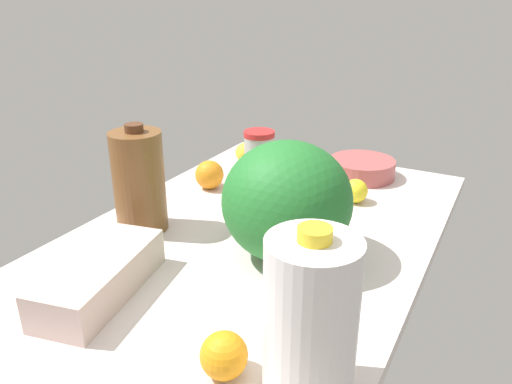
% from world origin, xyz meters
% --- Properties ---
extents(countertop, '(1.20, 0.76, 0.03)m').
position_xyz_m(countertop, '(0.00, 0.00, 0.01)').
color(countertop, silver).
rests_on(countertop, ground).
extents(tumbler_cup, '(0.08, 0.08, 0.19)m').
position_xyz_m(tumbler_cup, '(0.17, 0.08, 0.12)').
color(tumbler_cup, beige).
rests_on(tumbler_cup, countertop).
extents(chocolate_milk_jug, '(0.12, 0.12, 0.25)m').
position_xyz_m(chocolate_milk_jug, '(-0.11, 0.24, 0.15)').
color(chocolate_milk_jug, brown).
rests_on(chocolate_milk_jug, countertop).
extents(egg_carton, '(0.30, 0.17, 0.07)m').
position_xyz_m(egg_carton, '(-0.35, 0.13, 0.07)').
color(egg_carton, beige).
rests_on(egg_carton, countertop).
extents(mixing_bowl, '(0.19, 0.19, 0.05)m').
position_xyz_m(mixing_bowl, '(0.46, -0.11, 0.06)').
color(mixing_bowl, '#B05251').
rests_on(mixing_bowl, countertop).
extents(watermelon, '(0.27, 0.27, 0.25)m').
position_xyz_m(watermelon, '(-0.06, -0.11, 0.15)').
color(watermelon, '#24762D').
rests_on(watermelon, countertop).
extents(milk_jug, '(0.13, 0.13, 0.26)m').
position_xyz_m(milk_jug, '(-0.40, -0.30, 0.15)').
color(milk_jug, white).
rests_on(milk_jug, countertop).
extents(lemon_by_jug, '(0.06, 0.06, 0.06)m').
position_xyz_m(lemon_by_jug, '(0.33, -0.02, 0.06)').
color(lemon_by_jug, yellow).
rests_on(lemon_by_jug, countertop).
extents(orange_far_back, '(0.07, 0.07, 0.07)m').
position_xyz_m(orange_far_back, '(-0.42, -0.18, 0.07)').
color(orange_far_back, orange).
rests_on(orange_far_back, countertop).
extents(lemon_loose, '(0.06, 0.06, 0.06)m').
position_xyz_m(lemon_loose, '(0.42, 0.27, 0.06)').
color(lemon_loose, yellow).
rests_on(lemon_loose, countertop).
extents(lemon_beside_bowl, '(0.06, 0.06, 0.06)m').
position_xyz_m(lemon_beside_bowl, '(0.27, -0.15, 0.06)').
color(lemon_beside_bowl, yellow).
rests_on(lemon_beside_bowl, countertop).
extents(orange_near_front, '(0.08, 0.08, 0.08)m').
position_xyz_m(orange_near_front, '(0.18, 0.24, 0.07)').
color(orange_near_front, orange).
rests_on(orange_near_front, countertop).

